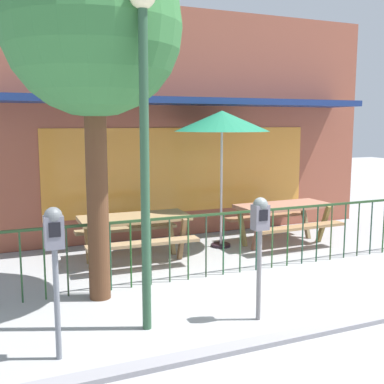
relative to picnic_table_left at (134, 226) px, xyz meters
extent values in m
plane|color=#999A9A|center=(1.47, -2.85, -0.61)|extent=(40.00, 40.00, 0.00)
cube|color=brown|center=(1.47, 1.67, -0.61)|extent=(8.63, 0.54, 0.01)
cube|color=#9B503C|center=(1.47, 1.67, 1.65)|extent=(8.63, 0.50, 4.53)
cube|color=orange|center=(1.47, 1.41, 0.74)|extent=(5.61, 0.02, 1.70)
cube|color=navy|center=(1.47, 0.94, 2.09)|extent=(7.33, 0.95, 0.12)
cube|color=#254422|center=(1.47, -1.22, 0.34)|extent=(7.25, 0.04, 0.04)
cylinder|color=#254B29|center=(-1.86, -1.22, -0.14)|extent=(0.02, 0.02, 0.95)
cylinder|color=#275027|center=(-1.57, -1.22, -0.14)|extent=(0.02, 0.02, 0.95)
cylinder|color=#2B4229|center=(-1.28, -1.22, -0.14)|extent=(0.02, 0.02, 0.95)
cylinder|color=#2B441E|center=(-0.99, -1.22, -0.14)|extent=(0.02, 0.02, 0.95)
cylinder|color=#1C4F32|center=(-0.70, -1.22, -0.14)|extent=(0.02, 0.02, 0.95)
cylinder|color=#1E501E|center=(-0.41, -1.22, -0.14)|extent=(0.02, 0.02, 0.95)
cylinder|color=#1D4328|center=(-0.12, -1.22, -0.14)|extent=(0.02, 0.02, 0.95)
cylinder|color=#2D4A2E|center=(0.17, -1.22, -0.14)|extent=(0.02, 0.02, 0.95)
cylinder|color=#214A23|center=(0.46, -1.22, -0.14)|extent=(0.02, 0.02, 0.95)
cylinder|color=#2B3D2C|center=(0.75, -1.22, -0.14)|extent=(0.02, 0.02, 0.95)
cylinder|color=#1D4D2C|center=(1.04, -1.22, -0.14)|extent=(0.02, 0.02, 0.95)
cylinder|color=#2C4F31|center=(1.33, -1.22, -0.14)|extent=(0.02, 0.02, 0.95)
cylinder|color=#194332|center=(1.62, -1.22, -0.14)|extent=(0.02, 0.02, 0.95)
cylinder|color=#2B5128|center=(1.91, -1.22, -0.14)|extent=(0.02, 0.02, 0.95)
cylinder|color=#1A491E|center=(2.20, -1.22, -0.14)|extent=(0.02, 0.02, 0.95)
cylinder|color=#1B3F2D|center=(2.49, -1.22, -0.14)|extent=(0.02, 0.02, 0.95)
cylinder|color=#1A3E26|center=(2.78, -1.22, -0.14)|extent=(0.02, 0.02, 0.95)
cylinder|color=#2D4221|center=(3.07, -1.22, -0.14)|extent=(0.02, 0.02, 0.95)
cylinder|color=#22452C|center=(3.36, -1.22, -0.14)|extent=(0.02, 0.02, 0.95)
cylinder|color=#284127|center=(3.65, -1.22, -0.14)|extent=(0.02, 0.02, 0.95)
cylinder|color=#233E30|center=(3.94, -1.22, -0.14)|extent=(0.02, 0.02, 0.95)
cylinder|color=#204A1F|center=(4.23, -1.22, -0.14)|extent=(0.02, 0.02, 0.95)
cube|color=#9B7A50|center=(0.00, 0.00, 0.13)|extent=(1.82, 0.80, 0.07)
cube|color=#9C7A54|center=(-0.01, -0.55, -0.17)|extent=(1.81, 0.30, 0.05)
cube|color=#967E56|center=(0.01, 0.55, -0.17)|extent=(1.81, 0.30, 0.05)
cube|color=#8D5D41|center=(-0.74, -0.26, -0.24)|extent=(0.08, 0.35, 0.78)
cube|color=olive|center=(-0.73, 0.30, -0.24)|extent=(0.08, 0.35, 0.78)
cube|color=brown|center=(0.73, -0.30, -0.24)|extent=(0.08, 0.35, 0.78)
cube|color=olive|center=(0.74, 0.26, -0.24)|extent=(0.08, 0.35, 0.78)
cube|color=#A56B54|center=(2.92, 0.00, 0.13)|extent=(1.82, 0.81, 0.07)
cube|color=#987048|center=(2.94, -0.55, -0.17)|extent=(1.81, 0.31, 0.05)
cube|color=#9C6B4A|center=(2.91, 0.55, -0.17)|extent=(1.81, 0.31, 0.05)
cube|color=#8B5A47|center=(2.19, -0.30, -0.24)|extent=(0.08, 0.35, 0.78)
cube|color=olive|center=(2.18, 0.26, -0.24)|extent=(0.08, 0.35, 0.78)
cube|color=olive|center=(3.67, -0.26, -0.24)|extent=(0.08, 0.35, 0.78)
cube|color=olive|center=(3.65, 0.30, -0.24)|extent=(0.08, 0.35, 0.78)
cylinder|color=black|center=(1.75, 0.29, -0.59)|extent=(0.36, 0.36, 0.05)
cylinder|color=#B8ADB3|center=(1.75, 0.29, 0.62)|extent=(0.04, 0.04, 2.47)
cone|color=#1F7C56|center=(1.75, 0.29, 1.72)|extent=(1.73, 1.73, 0.37)
cylinder|color=slate|center=(0.66, -2.87, -0.07)|extent=(0.06, 0.06, 1.08)
cube|color=slate|center=(0.66, -2.87, 0.62)|extent=(0.18, 0.14, 0.29)
sphere|color=slate|center=(0.66, -2.87, 0.76)|extent=(0.17, 0.17, 0.17)
cube|color=black|center=(0.66, -2.95, 0.65)|extent=(0.11, 0.01, 0.13)
cylinder|color=slate|center=(-1.64, -2.92, -0.05)|extent=(0.06, 0.06, 1.12)
cube|color=slate|center=(-1.64, -2.92, 0.66)|extent=(0.18, 0.14, 0.31)
sphere|color=slate|center=(-1.64, -2.92, 0.82)|extent=(0.17, 0.17, 0.17)
cube|color=black|center=(-1.64, -2.99, 0.70)|extent=(0.11, 0.01, 0.14)
cylinder|color=brown|center=(-0.90, -1.44, 0.82)|extent=(0.28, 0.28, 2.86)
sphere|color=#37763C|center=(-0.90, -1.44, 2.86)|extent=(2.22, 2.22, 2.22)
cylinder|color=#2C5036|center=(-0.62, -2.59, 1.13)|extent=(0.10, 0.10, 3.47)
cube|color=gray|center=(1.47, -3.45, -0.61)|extent=(12.08, 0.20, 0.11)
camera|label=1|loc=(-2.17, -7.49, 1.70)|focal=44.61mm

